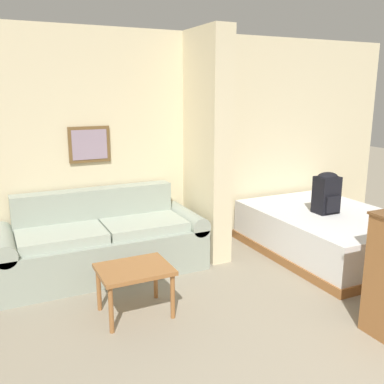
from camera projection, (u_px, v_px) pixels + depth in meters
name	position (u px, v px, depth m)	size (l,w,h in m)	color
wall_back	(177.00, 143.00, 5.27)	(6.47, 0.16, 2.60)	beige
wall_partition_pillar	(207.00, 146.00, 4.93)	(0.24, 0.80, 2.60)	beige
couch	(103.00, 243.00, 4.61)	(2.16, 0.84, 0.87)	#99A393
coffee_table	(134.00, 274.00, 3.71)	(0.62, 0.49, 0.44)	#996033
bed	(326.00, 232.00, 5.17)	(1.47, 1.99, 0.51)	#996033
backpack	(327.00, 192.00, 5.02)	(0.27, 0.24, 0.49)	black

